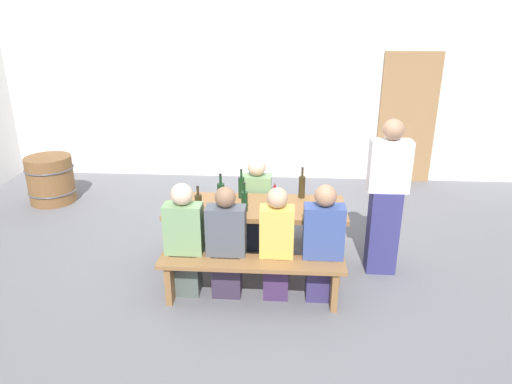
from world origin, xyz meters
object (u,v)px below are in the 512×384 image
wine_glass_2 (188,195)px  wine_glass_3 (275,187)px  bench_far (260,216)px  wine_bottle_2 (241,187)px  wine_bottle_1 (302,186)px  bench_near (251,271)px  seated_guest_near_2 (277,246)px  wine_bottle_4 (245,201)px  wine_glass_0 (319,198)px  wine_bottle_0 (221,193)px  seated_guest_near_0 (185,242)px  wooden_door (407,119)px  standing_host (386,201)px  wine_barrel (51,179)px  wine_bottle_3 (198,204)px  seated_guest_near_1 (226,245)px  wine_glass_1 (340,205)px  seated_guest_far_0 (257,205)px  seated_guest_near_3 (323,246)px  tasting_table (256,213)px

wine_glass_2 → wine_glass_3: wine_glass_3 is taller
bench_far → wine_bottle_2: bearing=-111.3°
wine_bottle_1 → wine_bottle_2: (-0.65, -0.05, -0.00)m
bench_near → seated_guest_near_2: size_ratio=1.55×
wine_bottle_4 → wine_glass_0: 0.76m
wine_bottle_0 → seated_guest_near_0: 0.67m
wooden_door → seated_guest_near_2: bearing=-119.2°
wine_glass_0 → wine_bottle_4: bearing=-171.7°
bench_near → standing_host: (1.35, 0.72, 0.46)m
bench_near → wine_barrel: 3.98m
wine_bottle_0 → seated_guest_near_0: bearing=-119.8°
bench_near → wine_bottle_3: (-0.55, 0.38, 0.51)m
wine_bottle_1 → seated_guest_near_1: bearing=-133.9°
wine_bottle_3 → seated_guest_near_2: 0.88m
bench_far → standing_host: size_ratio=1.06×
wine_glass_1 → wine_glass_3: size_ratio=0.89×
bench_far → wine_bottle_1: 0.81m
bench_far → seated_guest_far_0: seated_guest_far_0 is taller
wine_bottle_4 → wooden_door: bearing=54.2°
wine_bottle_2 → seated_guest_near_0: (-0.49, -0.71, -0.32)m
bench_far → seated_guest_near_1: size_ratio=1.56×
wine_bottle_1 → wine_bottle_3: size_ratio=1.16×
wine_bottle_3 → seated_guest_near_3: size_ratio=0.25×
seated_guest_near_2 → wine_barrel: 4.08m
wine_bottle_0 → standing_host: size_ratio=0.20×
bench_far → wine_glass_1: bearing=-45.3°
tasting_table → standing_host: size_ratio=1.12×
wine_glass_1 → standing_host: 0.57m
bench_far → wine_barrel: (-3.16, 1.12, -0.00)m
bench_near → seated_guest_far_0: (-0.03, 1.15, 0.19)m
wine_bottle_2 → wine_barrel: bearing=152.4°
wine_bottle_1 → wine_bottle_2: 0.65m
wine_bottle_2 → wine_glass_3: (0.36, 0.00, 0.00)m
seated_guest_near_3 → wine_glass_0: bearing=3.3°
wine_bottle_0 → wine_barrel: bearing=147.7°
wooden_door → wine_barrel: (-5.39, -1.31, -0.70)m
seated_guest_near_0 → wine_bottle_0: bearing=-29.8°
wine_glass_0 → wine_glass_1: bearing=-37.7°
wine_glass_1 → wine_bottle_3: bearing=-177.6°
wine_glass_1 → wine_bottle_0: bearing=169.9°
bench_near → wine_glass_3: bearing=77.7°
wine_bottle_2 → bench_near: bearing=-78.7°
bench_far → wine_bottle_3: 1.19m
bench_near → bench_far: size_ratio=1.00×
wine_glass_0 → wine_glass_2: wine_glass_2 is taller
wine_bottle_1 → seated_guest_near_2: 0.87m
seated_guest_near_1 → wine_bottle_1: bearing=-43.9°
wine_bottle_2 → wine_bottle_3: size_ratio=1.10×
wine_bottle_1 → standing_host: bearing=-12.2°
bench_far → seated_guest_near_0: size_ratio=1.53×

